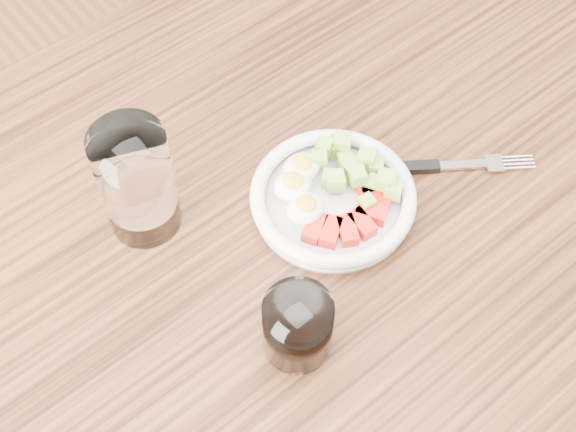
% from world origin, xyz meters
% --- Properties ---
extents(dining_table, '(1.50, 0.90, 0.77)m').
position_xyz_m(dining_table, '(0.00, 0.00, 0.67)').
color(dining_table, brown).
rests_on(dining_table, ground).
extents(bowl, '(0.20, 0.20, 0.05)m').
position_xyz_m(bowl, '(0.05, 0.01, 0.79)').
color(bowl, white).
rests_on(bowl, dining_table).
extents(fork, '(0.19, 0.14, 0.01)m').
position_xyz_m(fork, '(0.17, -0.02, 0.78)').
color(fork, black).
rests_on(fork, dining_table).
extents(water_glass, '(0.08, 0.08, 0.15)m').
position_xyz_m(water_glass, '(-0.13, 0.13, 0.84)').
color(water_glass, white).
rests_on(water_glass, dining_table).
extents(coffee_glass, '(0.07, 0.07, 0.08)m').
position_xyz_m(coffee_glass, '(-0.09, -0.11, 0.81)').
color(coffee_glass, white).
rests_on(coffee_glass, dining_table).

